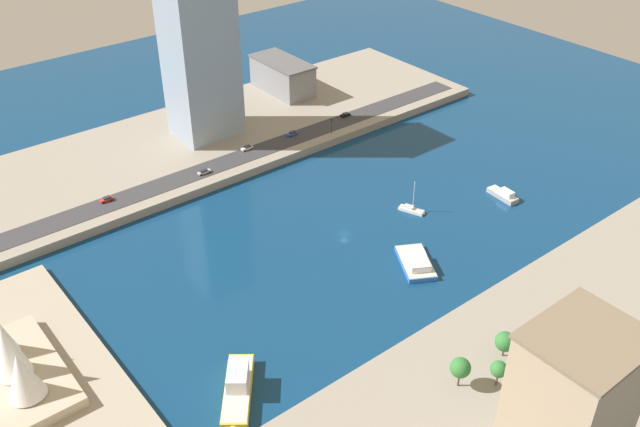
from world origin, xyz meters
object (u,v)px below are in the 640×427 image
object	(u,v)px
sailboat_small_white	(411,209)
pickup_red	(107,199)
tower_tall_glass	(199,48)
hatchback_blue	(292,134)
ferry_yellow_fast	(238,388)
suv_black	(345,115)
traffic_light_waterfront	(332,124)
van_white	(247,148)
opera_landmark	(13,364)
catamaran_blue	(416,262)
sedan_silver	(204,172)
warehouse_low_gray	(282,76)
yacht_sleek_gray	(503,194)

from	to	relation	value
sailboat_small_white	pickup_red	distance (m)	106.82
tower_tall_glass	hatchback_blue	world-z (taller)	tower_tall_glass
ferry_yellow_fast	suv_black	distance (m)	158.18
ferry_yellow_fast	suv_black	bearing A→B (deg)	-50.04
traffic_light_waterfront	van_white	bearing A→B (deg)	74.82
opera_landmark	catamaran_blue	bearing A→B (deg)	-103.13
opera_landmark	ferry_yellow_fast	bearing A→B (deg)	-131.23
sedan_silver	suv_black	world-z (taller)	sedan_silver
sailboat_small_white	warehouse_low_gray	distance (m)	110.69
pickup_red	suv_black	distance (m)	110.04
catamaran_blue	pickup_red	distance (m)	109.91
suv_black	sailboat_small_white	bearing A→B (deg)	158.07
pickup_red	van_white	distance (m)	59.77
sailboat_small_white	ferry_yellow_fast	distance (m)	99.49
tower_tall_glass	opera_landmark	bearing A→B (deg)	129.29
van_white	opera_landmark	distance (m)	130.61
van_white	opera_landmark	bearing A→B (deg)	120.23
sedan_silver	traffic_light_waterfront	distance (m)	58.67
opera_landmark	sailboat_small_white	bearing A→B (deg)	-91.43
ferry_yellow_fast	catamaran_blue	bearing A→B (deg)	-82.20
van_white	yacht_sleek_gray	bearing A→B (deg)	-146.38
catamaran_blue	ferry_yellow_fast	xyz separation A→B (m)	(-9.96, 72.70, 1.01)
yacht_sleek_gray	pickup_red	world-z (taller)	pickup_red
ferry_yellow_fast	traffic_light_waterfront	distance (m)	141.22
hatchback_blue	sedan_silver	bearing A→B (deg)	95.96
suv_black	pickup_red	bearing A→B (deg)	90.31
warehouse_low_gray	sedan_silver	xyz separation A→B (m)	(-44.58, 68.81, -6.42)
tower_tall_glass	traffic_light_waterfront	world-z (taller)	tower_tall_glass
tower_tall_glass	ferry_yellow_fast	bearing A→B (deg)	152.04
warehouse_low_gray	traffic_light_waterfront	bearing A→B (deg)	167.90
warehouse_low_gray	pickup_red	distance (m)	113.03
catamaran_blue	tower_tall_glass	distance (m)	121.61
yacht_sleek_gray	warehouse_low_gray	bearing A→B (deg)	4.50
yacht_sleek_gray	sedan_silver	size ratio (longest dim) A/B	2.62
yacht_sleek_gray	sailboat_small_white	world-z (taller)	sailboat_small_white
traffic_light_waterfront	sedan_silver	bearing A→B (deg)	86.34
pickup_red	traffic_light_waterfront	size ratio (longest dim) A/B	0.68
sailboat_small_white	pickup_red	size ratio (longest dim) A/B	2.76
sailboat_small_white	opera_landmark	distance (m)	135.81
yacht_sleek_gray	sailboat_small_white	xyz separation A→B (m)	(14.06, 32.52, -0.50)
hatchback_blue	pickup_red	bearing A→B (deg)	90.14
tower_tall_glass	hatchback_blue	size ratio (longest dim) A/B	15.42
catamaran_blue	ferry_yellow_fast	size ratio (longest dim) A/B	0.90
warehouse_low_gray	hatchback_blue	world-z (taller)	warehouse_low_gray
van_white	hatchback_blue	distance (m)	21.44
catamaran_blue	sailboat_small_white	world-z (taller)	sailboat_small_white
sedan_silver	hatchback_blue	distance (m)	44.75
suv_black	opera_landmark	xyz separation A→B (m)	(-64.92, 163.07, 3.91)
sailboat_small_white	suv_black	distance (m)	73.70
warehouse_low_gray	hatchback_blue	xyz separation A→B (m)	(-39.93, 24.30, -6.34)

